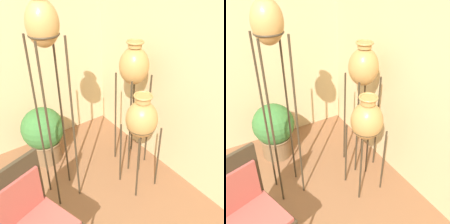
{
  "view_description": "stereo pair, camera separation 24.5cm",
  "coord_description": "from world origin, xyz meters",
  "views": [
    {
      "loc": [
        0.07,
        -0.95,
        2.32
      ],
      "look_at": [
        1.4,
        0.88,
        0.91
      ],
      "focal_mm": 42.0,
      "sensor_mm": 36.0,
      "label": 1
    },
    {
      "loc": [
        0.28,
        -1.08,
        2.32
      ],
      "look_at": [
        1.4,
        0.88,
        0.91
      ],
      "focal_mm": 42.0,
      "sensor_mm": 36.0,
      "label": 2
    }
  ],
  "objects": [
    {
      "name": "potted_plant",
      "position": [
        0.91,
        1.64,
        0.39
      ],
      "size": [
        0.52,
        0.52,
        0.73
      ],
      "color": "brown",
      "rests_on": "ground_plane"
    },
    {
      "name": "vase_stand_short",
      "position": [
        1.59,
        0.64,
        0.87
      ],
      "size": [
        0.32,
        0.32,
        1.15
      ],
      "color": "#382D1E",
      "rests_on": "ground_plane"
    },
    {
      "name": "chair",
      "position": [
        0.31,
        0.41,
        0.62
      ],
      "size": [
        0.61,
        0.59,
        1.06
      ],
      "rotation": [
        0.0,
        0.0,
        0.31
      ],
      "color": "#382D1E",
      "rests_on": "ground_plane"
    },
    {
      "name": "vase_stand_medium",
      "position": [
        1.78,
        1.01,
        1.26
      ],
      "size": [
        0.32,
        0.32,
        1.54
      ],
      "color": "#382D1E",
      "rests_on": "ground_plane"
    },
    {
      "name": "vase_stand_tall",
      "position": [
        0.84,
        1.01,
        1.75
      ],
      "size": [
        0.26,
        0.26,
        2.08
      ],
      "color": "#382D1E",
      "rests_on": "ground_plane"
    }
  ]
}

